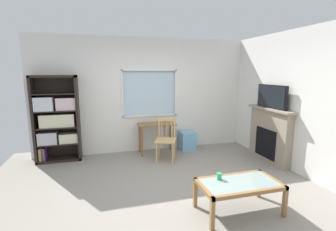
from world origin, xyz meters
name	(u,v)px	position (x,y,z in m)	size (l,w,h in m)	color
ground	(169,191)	(0.00, 0.00, -0.01)	(6.01, 5.42, 0.02)	gray
wall_back_with_window	(143,96)	(-0.01, 2.21, 1.33)	(5.01, 0.15, 2.67)	silver
wall_right	(306,103)	(2.56, 0.00, 1.33)	(0.12, 4.62, 2.67)	silver
bookshelf	(56,120)	(-1.91, 1.97, 0.89)	(0.90, 0.38, 1.82)	black
desk_under_window	(157,129)	(0.23, 1.86, 0.58)	(0.85, 0.44, 0.71)	brown
wooden_chair	(166,139)	(0.31, 1.34, 0.46)	(0.54, 0.53, 0.90)	tan
plastic_drawer_unit	(187,140)	(1.00, 1.91, 0.23)	(0.35, 0.40, 0.45)	#72ADDB
fireplace	(270,135)	(2.41, 0.70, 0.58)	(0.26, 1.22, 1.15)	gray
tv	(272,97)	(2.39, 0.70, 1.39)	(0.06, 0.85, 0.48)	black
coffee_table	(239,186)	(0.74, -0.84, 0.37)	(1.09, 0.60, 0.43)	#8C9E99
sippy_cup	(219,176)	(0.52, -0.69, 0.48)	(0.07, 0.07, 0.09)	#33B770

